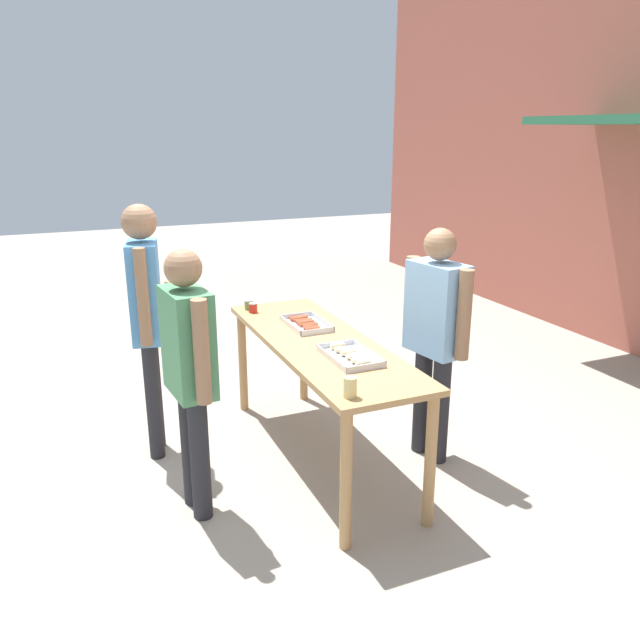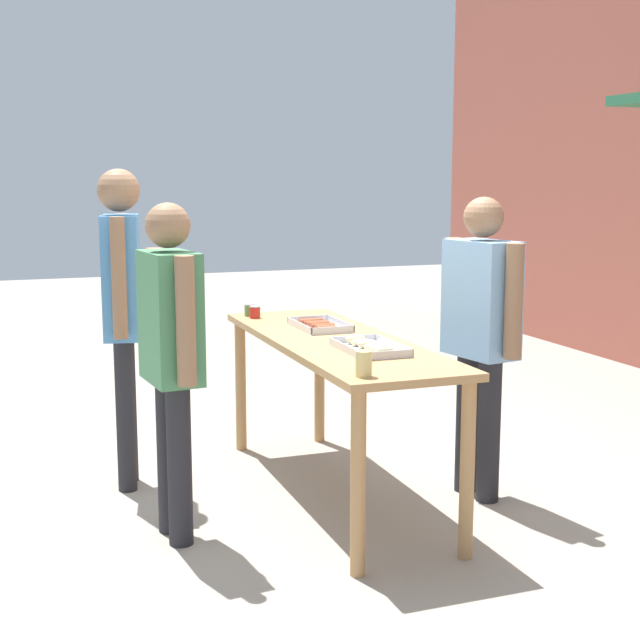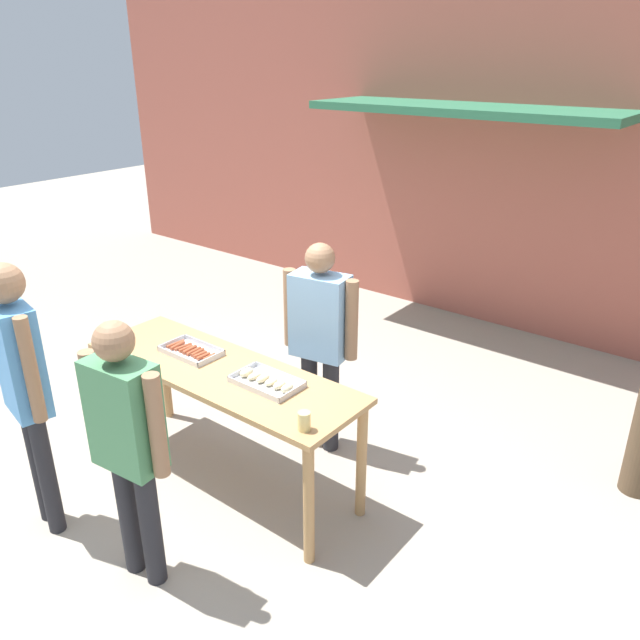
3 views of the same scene
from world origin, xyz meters
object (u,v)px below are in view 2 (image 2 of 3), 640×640
Objects in this scene: food_tray_buns at (370,347)px; beer_cup at (364,364)px; food_tray_sausages at (320,326)px; condiment_jar_mustard at (250,310)px; condiment_jar_ketchup at (255,312)px; person_customer_with_cup at (171,342)px; person_server_behind_table at (481,321)px; person_customer_holding_hotdog at (122,295)px.

beer_cup is at bearing -25.75° from food_tray_buns.
condiment_jar_mustard is (-0.60, -0.26, 0.02)m from food_tray_sausages.
beer_cup is (1.79, -0.00, 0.02)m from condiment_jar_ketchup.
person_customer_with_cup is at bearing -30.81° from condiment_jar_mustard.
food_tray_sausages is 0.26× the size of person_customer_with_cup.
beer_cup is at bearing -0.08° from condiment_jar_ketchup.
condiment_jar_ketchup reaches higher than food_tray_buns.
food_tray_buns is 0.60m from beer_cup.
condiment_jar_ketchup is 1.50m from person_server_behind_table.
condiment_jar_mustard and condiment_jar_ketchup have the same top height.
condiment_jar_mustard is 0.96m from person_customer_holding_hotdog.
person_customer_with_cup is (1.25, -0.74, 0.06)m from condiment_jar_mustard.
food_tray_sausages is 5.61× the size of condiment_jar_ketchup.
condiment_jar_ketchup is at bearing -39.20° from person_customer_with_cup.
person_customer_with_cup is (-0.10, -1.01, 0.07)m from food_tray_buns.
food_tray_buns is at bearing 11.59° from condiment_jar_ketchup.
food_tray_sausages is 3.75× the size of beer_cup.
beer_cup is (0.54, -0.26, 0.04)m from food_tray_buns.
person_server_behind_table reaches higher than food_tray_sausages.
person_server_behind_table is at bearing 48.48° from food_tray_sausages.
person_server_behind_table is 1.72m from person_customer_with_cup.
condiment_jar_mustard reaches higher than food_tray_sausages.
condiment_jar_mustard is at bearing -36.92° from person_customer_with_cup.
food_tray_sausages is at bearing -141.45° from person_server_behind_table.
person_customer_holding_hotdog is (-0.21, -1.12, 0.21)m from food_tray_sausages.
condiment_jar_ketchup is 1.79m from beer_cup.
food_tray_buns is 3.96× the size of beer_cup.
condiment_jar_mustard is at bearing -179.88° from beer_cup.
food_tray_buns is at bearing 154.25° from beer_cup.
person_customer_with_cup is (0.64, -1.01, 0.08)m from food_tray_sausages.
beer_cup is 1.17m from person_server_behind_table.
condiment_jar_ketchup is at bearing 179.92° from beer_cup.
person_customer_holding_hotdog is at bearing -124.68° from person_server_behind_table.
food_tray_buns is 1.49m from person_customer_holding_hotdog.
person_customer_with_cup is (0.01, -1.72, -0.00)m from person_server_behind_table.
person_customer_holding_hotdog reaches higher than person_server_behind_table.
food_tray_sausages is at bearing 23.70° from condiment_jar_mustard.
person_customer_holding_hotdog is (0.39, -0.86, 0.18)m from condiment_jar_mustard.
beer_cup is 0.07× the size of person_customer_with_cup.
food_tray_sausages is at bearing -63.52° from person_customer_with_cup.
condiment_jar_ketchup reaches higher than food_tray_sausages.
condiment_jar_ketchup is (0.10, 0.01, 0.00)m from condiment_jar_mustard.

